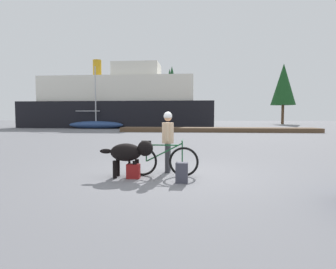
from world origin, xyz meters
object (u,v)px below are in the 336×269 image
Objects in this scene: backpack at (182,173)px; sailboat_moored at (96,124)px; dog at (130,152)px; ferry_boat at (120,104)px; bicycle at (162,160)px; person_cyclist at (168,136)px; handbag_pannier at (133,171)px.

sailboat_moored reaches higher than backpack.
ferry_boat reaches higher than dog.
ferry_boat is (-9.05, 29.83, 2.75)m from bicycle.
backpack is 28.75m from sailboat_moored.
person_cyclist reaches higher than handbag_pannier.
sailboat_moored reaches higher than person_cyclist.
ferry_boat is (-9.13, 29.29, 2.17)m from person_cyclist.
handbag_pannier is at bearing 164.41° from backpack.
sailboat_moored is (-11.44, 26.37, 0.26)m from backpack.
sailboat_moored is (-11.01, 25.16, -0.49)m from person_cyclist.
ferry_boat is 3.32× the size of sailboat_moored.
bicycle is 0.25× the size of sailboat_moored.
person_cyclist is 1.21m from dog.
backpack is at bearing -51.85° from bicycle.
bicycle reaches higher than backpack.
person_cyclist is 0.22× the size of sailboat_moored.
sailboat_moored reaches higher than bicycle.
person_cyclist is (0.09, 0.54, 0.58)m from bicycle.
person_cyclist is at bearing -66.37° from sailboat_moored.
dog is 0.06× the size of ferry_boat.
bicycle is 1.34× the size of dog.
backpack is (0.52, -0.66, -0.17)m from bicycle.
ferry_boat reaches higher than backpack.
person_cyclist is at bearing 40.80° from dog.
ferry_boat is (-8.25, 30.04, 2.53)m from dog.
dog is at bearing -74.64° from ferry_boat.
ferry_boat is (-9.57, 30.49, 2.92)m from backpack.
bicycle is at bearing -99.05° from person_cyclist.
dog reaches higher than handbag_pannier.
ferry_boat is at bearing 65.55° from sailboat_moored.
person_cyclist reaches higher than backpack.
person_cyclist is 0.07× the size of ferry_boat.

